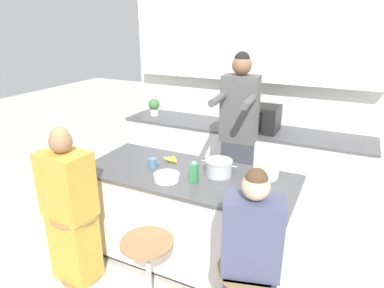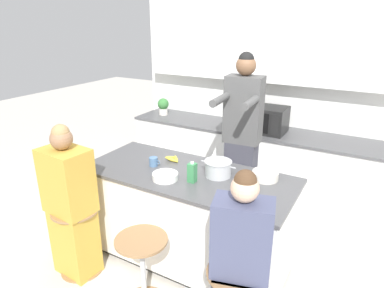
{
  "view_description": "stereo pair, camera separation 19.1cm",
  "coord_description": "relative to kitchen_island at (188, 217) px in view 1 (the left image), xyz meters",
  "views": [
    {
      "loc": [
        1.23,
        -2.45,
        2.18
      ],
      "look_at": [
        0.0,
        0.08,
        1.14
      ],
      "focal_mm": 32.0,
      "sensor_mm": 36.0,
      "label": 1
    },
    {
      "loc": [
        1.4,
        -2.36,
        2.18
      ],
      "look_at": [
        0.0,
        0.08,
        1.14
      ],
      "focal_mm": 32.0,
      "sensor_mm": 36.0,
      "label": 2
    }
  ],
  "objects": [
    {
      "name": "fruit_bowl",
      "position": [
        -0.1,
        -0.2,
        0.47
      ],
      "size": [
        0.22,
        0.22,
        0.06
      ],
      "color": "white",
      "rests_on": "kitchen_island"
    },
    {
      "name": "juice_carton",
      "position": [
        0.12,
        -0.12,
        0.53
      ],
      "size": [
        0.06,
        0.06,
        0.18
      ],
      "color": "#38844C",
      "rests_on": "kitchen_island"
    },
    {
      "name": "ground_plane",
      "position": [
        0.0,
        0.0,
        -0.45
      ],
      "size": [
        16.0,
        16.0,
        0.0
      ],
      "primitive_type": "plane",
      "color": "beige"
    },
    {
      "name": "mixing_bowl_steel",
      "position": [
        0.63,
        0.23,
        0.48
      ],
      "size": [
        0.22,
        0.22,
        0.07
      ],
      "color": "silver",
      "rests_on": "kitchen_island"
    },
    {
      "name": "person_wrapped_blanket",
      "position": [
        -0.78,
        -0.66,
        0.21
      ],
      "size": [
        0.42,
        0.32,
        1.4
      ],
      "rotation": [
        0.0,
        0.0,
        -0.08
      ],
      "color": "gold",
      "rests_on": "ground_plane"
    },
    {
      "name": "back_counter",
      "position": [
        0.0,
        1.5,
        0.0
      ],
      "size": [
        3.1,
        0.62,
        0.9
      ],
      "color": "white",
      "rests_on": "ground_plane"
    },
    {
      "name": "person_cooking",
      "position": [
        0.2,
        0.75,
        0.5
      ],
      "size": [
        0.41,
        0.62,
        1.89
      ],
      "rotation": [
        0.0,
        0.0,
        0.08
      ],
      "color": "#383842",
      "rests_on": "ground_plane"
    },
    {
      "name": "microwave",
      "position": [
        0.19,
        1.46,
        0.6
      ],
      "size": [
        0.53,
        0.36,
        0.31
      ],
      "color": "black",
      "rests_on": "back_counter"
    },
    {
      "name": "coffee_cup_far",
      "position": [
        0.62,
        -0.12,
        0.49
      ],
      "size": [
        0.11,
        0.08,
        0.09
      ],
      "color": "#4C7099",
      "rests_on": "kitchen_island"
    },
    {
      "name": "coffee_cup_near",
      "position": [
        -0.36,
        -0.01,
        0.48
      ],
      "size": [
        0.11,
        0.08,
        0.08
      ],
      "color": "#4C7099",
      "rests_on": "kitchen_island"
    },
    {
      "name": "person_seated_near",
      "position": [
        0.78,
        -0.66,
        0.17
      ],
      "size": [
        0.41,
        0.34,
        1.36
      ],
      "rotation": [
        0.0,
        0.0,
        0.26
      ],
      "color": "#333338",
      "rests_on": "ground_plane"
    },
    {
      "name": "bar_stool_leftmost",
      "position": [
        -0.76,
        -0.63,
        -0.09
      ],
      "size": [
        0.4,
        0.4,
        0.63
      ],
      "color": "#997047",
      "rests_on": "ground_plane"
    },
    {
      "name": "kitchen_island",
      "position": [
        0.0,
        0.0,
        0.0
      ],
      "size": [
        1.9,
        0.83,
        0.89
      ],
      "color": "black",
      "rests_on": "ground_plane"
    },
    {
      "name": "potted_plant",
      "position": [
        -1.28,
        1.5,
        0.58
      ],
      "size": [
        0.16,
        0.16,
        0.23
      ],
      "color": "beige",
      "rests_on": "back_counter"
    },
    {
      "name": "cooking_pot",
      "position": [
        0.25,
        0.09,
        0.51
      ],
      "size": [
        0.33,
        0.24,
        0.14
      ],
      "color": "#B7BABC",
      "rests_on": "kitchen_island"
    },
    {
      "name": "wall_back",
      "position": [
        0.0,
        1.79,
        1.09
      ],
      "size": [
        3.34,
        0.22,
        2.7
      ],
      "color": "silver",
      "rests_on": "ground_plane"
    },
    {
      "name": "banana_bunch",
      "position": [
        -0.26,
        0.17,
        0.47
      ],
      "size": [
        0.16,
        0.12,
        0.05
      ],
      "color": "yellow",
      "rests_on": "kitchen_island"
    },
    {
      "name": "bar_stool_center",
      "position": [
        0.0,
        -0.68,
        -0.09
      ],
      "size": [
        0.4,
        0.4,
        0.63
      ],
      "color": "#997047",
      "rests_on": "ground_plane"
    }
  ]
}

